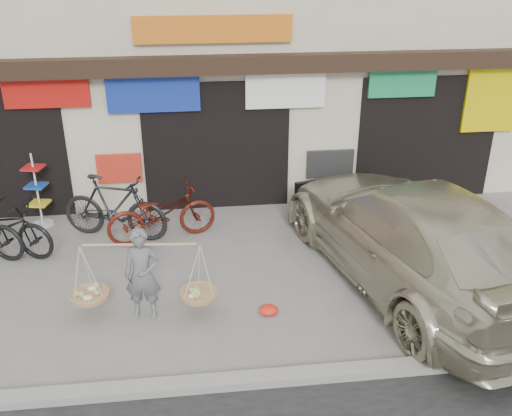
{
  "coord_description": "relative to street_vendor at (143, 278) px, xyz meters",
  "views": [
    {
      "loc": [
        -0.51,
        -7.69,
        5.21
      ],
      "look_at": [
        0.51,
        0.9,
        1.14
      ],
      "focal_mm": 40.0,
      "sensor_mm": 36.0,
      "label": 1
    }
  ],
  "objects": [
    {
      "name": "kerb",
      "position": [
        1.33,
        -1.66,
        -0.61
      ],
      "size": [
        70.0,
        0.25,
        0.12
      ],
      "primitive_type": "cube",
      "color": "gray",
      "rests_on": "ground"
    },
    {
      "name": "street_vendor",
      "position": [
        0.0,
        0.0,
        0.0
      ],
      "size": [
        2.19,
        0.72,
        1.47
      ],
      "rotation": [
        0.0,
        0.0,
        -0.1
      ],
      "color": "slate",
      "rests_on": "ground"
    },
    {
      "name": "shophouse_block",
      "position": [
        1.33,
        6.75,
        2.78
      ],
      "size": [
        14.0,
        6.32,
        7.0
      ],
      "color": "beige",
      "rests_on": "ground"
    },
    {
      "name": "red_bag",
      "position": [
        1.86,
        -0.18,
        -0.6
      ],
      "size": [
        0.31,
        0.25,
        0.14
      ],
      "primitive_type": "ellipsoid",
      "color": "red",
      "rests_on": "ground"
    },
    {
      "name": "bike_0",
      "position": [
        -2.66,
        2.25,
        -0.12
      ],
      "size": [
        2.23,
        1.48,
        1.11
      ],
      "primitive_type": "imported",
      "rotation": [
        0.0,
        0.0,
        1.18
      ],
      "color": "black",
      "rests_on": "ground"
    },
    {
      "name": "display_rack",
      "position": [
        -2.25,
        3.37,
        -0.06
      ],
      "size": [
        0.43,
        0.43,
        1.52
      ],
      "rotation": [
        0.0,
        0.0,
        -0.22
      ],
      "color": "silver",
      "rests_on": "ground"
    },
    {
      "name": "ground",
      "position": [
        1.33,
        0.34,
        -0.67
      ],
      "size": [
        70.0,
        70.0,
        0.0
      ],
      "primitive_type": "plane",
      "color": "gray",
      "rests_on": "ground"
    },
    {
      "name": "bike_1",
      "position": [
        -0.7,
        2.65,
        -0.03
      ],
      "size": [
        2.19,
        1.28,
        1.27
      ],
      "primitive_type": "imported",
      "rotation": [
        0.0,
        0.0,
        1.22
      ],
      "color": "black",
      "rests_on": "ground"
    },
    {
      "name": "bike_2",
      "position": [
        0.19,
        2.47,
        -0.12
      ],
      "size": [
        2.19,
        1.21,
        1.09
      ],
      "primitive_type": "imported",
      "rotation": [
        0.0,
        0.0,
        1.82
      ],
      "color": "#50160D",
      "rests_on": "ground"
    },
    {
      "name": "suv",
      "position": [
        4.33,
        0.53,
        0.19
      ],
      "size": [
        3.71,
        6.35,
        1.73
      ],
      "rotation": [
        0.0,
        0.0,
        3.37
      ],
      "color": "#BFB89A",
      "rests_on": "ground"
    }
  ]
}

